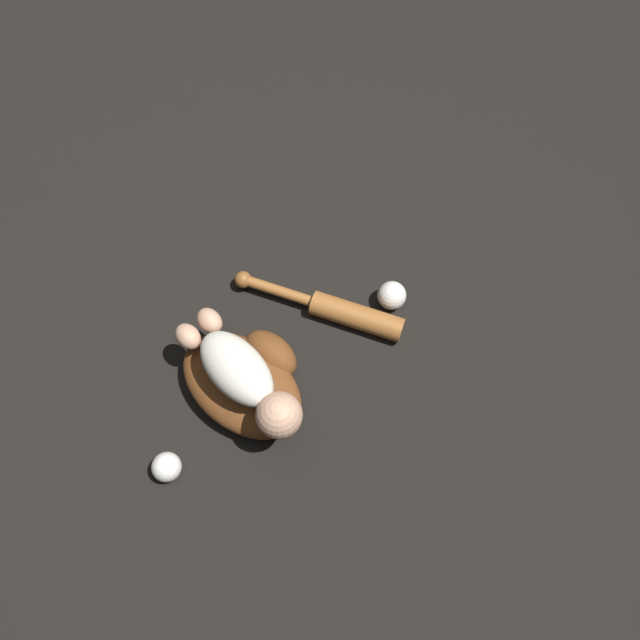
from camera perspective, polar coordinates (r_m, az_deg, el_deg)
The scene contains 6 objects.
ground_plane at distance 1.47m, azimuth -8.44°, elevation -4.84°, with size 6.00×6.00×0.00m, color black.
baseball_glove at distance 1.41m, azimuth -6.74°, elevation -5.38°, with size 0.35×0.28×0.09m.
baby_figure at distance 1.31m, azimuth -7.00°, elevation -5.14°, with size 0.36×0.20×0.10m.
baseball_bat at distance 1.49m, azimuth 1.58°, elevation 0.92°, with size 0.43×0.11×0.06m.
baseball at distance 1.51m, azimuth 6.58°, elevation 2.24°, with size 0.07×0.07×0.07m.
baseball_spare at distance 1.40m, azimuth -13.86°, elevation -12.91°, with size 0.06×0.06×0.06m.
Camera 1 is at (0.44, -0.36, 1.36)m, focal length 35.00 mm.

